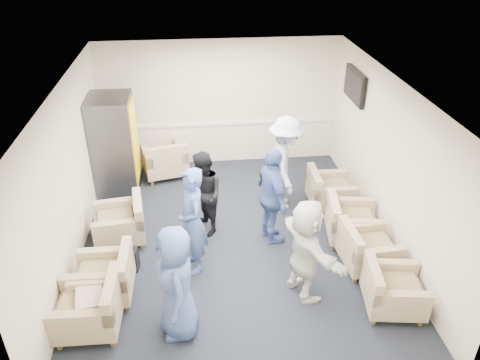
{
  "coord_description": "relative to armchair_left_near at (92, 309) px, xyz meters",
  "views": [
    {
      "loc": [
        -0.57,
        -6.36,
        4.81
      ],
      "look_at": [
        0.12,
        0.2,
        1.07
      ],
      "focal_mm": 35.0,
      "sensor_mm": 36.0,
      "label": 1
    }
  ],
  "objects": [
    {
      "name": "floor",
      "position": [
        2.02,
        1.7,
        -0.33
      ],
      "size": [
        6.0,
        6.0,
        0.0
      ],
      "primitive_type": "plane",
      "color": "black",
      "rests_on": "ground"
    },
    {
      "name": "ceiling",
      "position": [
        2.02,
        1.7,
        2.37
      ],
      "size": [
        6.0,
        6.0,
        0.0
      ],
      "primitive_type": "plane",
      "rotation": [
        3.14,
        0.0,
        0.0
      ],
      "color": "silver",
      "rests_on": "back_wall"
    },
    {
      "name": "back_wall",
      "position": [
        2.02,
        4.7,
        1.02
      ],
      "size": [
        5.0,
        0.02,
        2.7
      ],
      "primitive_type": "cube",
      "color": "beige",
      "rests_on": "floor"
    },
    {
      "name": "front_wall",
      "position": [
        2.02,
        -1.3,
        1.02
      ],
      "size": [
        5.0,
        0.02,
        2.7
      ],
      "primitive_type": "cube",
      "color": "beige",
      "rests_on": "floor"
    },
    {
      "name": "left_wall",
      "position": [
        -0.48,
        1.7,
        1.02
      ],
      "size": [
        0.02,
        6.0,
        2.7
      ],
      "primitive_type": "cube",
      "color": "beige",
      "rests_on": "floor"
    },
    {
      "name": "right_wall",
      "position": [
        4.52,
        1.7,
        1.02
      ],
      "size": [
        0.02,
        6.0,
        2.7
      ],
      "primitive_type": "cube",
      "color": "beige",
      "rests_on": "floor"
    },
    {
      "name": "chair_rail",
      "position": [
        2.02,
        4.68,
        0.57
      ],
      "size": [
        4.98,
        0.04,
        0.06
      ],
      "primitive_type": "cube",
      "color": "silver",
      "rests_on": "back_wall"
    },
    {
      "name": "tv",
      "position": [
        4.46,
        3.5,
        1.72
      ],
      "size": [
        0.1,
        1.0,
        0.58
      ],
      "color": "black",
      "rests_on": "right_wall"
    },
    {
      "name": "armchair_left_near",
      "position": [
        0.0,
        0.0,
        0.0
      ],
      "size": [
        0.84,
        0.84,
        0.66
      ],
      "rotation": [
        0.0,
        0.0,
        -1.6
      ],
      "color": "tan",
      "rests_on": "floor"
    },
    {
      "name": "armchair_left_mid",
      "position": [
        0.11,
        0.59,
        -0.01
      ],
      "size": [
        0.81,
        0.81,
        0.64
      ],
      "rotation": [
        0.0,
        0.0,
        -1.58
      ],
      "color": "tan",
      "rests_on": "floor"
    },
    {
      "name": "armchair_left_far",
      "position": [
        0.17,
        1.94,
        -0.0
      ],
      "size": [
        0.91,
        0.91,
        0.65
      ],
      "rotation": [
        0.0,
        0.0,
        -1.44
      ],
      "color": "tan",
      "rests_on": "floor"
    },
    {
      "name": "armchair_right_near",
      "position": [
        4.02,
        -0.06,
        -0.02
      ],
      "size": [
        0.87,
        0.87,
        0.62
      ],
      "rotation": [
        0.0,
        0.0,
        1.43
      ],
      "color": "tan",
      "rests_on": "floor"
    },
    {
      "name": "armchair_right_midnear",
      "position": [
        3.98,
        0.83,
        -0.01
      ],
      "size": [
        0.84,
        0.84,
        0.63
      ],
      "rotation": [
        0.0,
        0.0,
        1.63
      ],
      "color": "tan",
      "rests_on": "floor"
    },
    {
      "name": "armchair_right_midfar",
      "position": [
        3.94,
        1.58,
        -0.01
      ],
      "size": [
        0.91,
        0.91,
        0.64
      ],
      "rotation": [
        0.0,
        0.0,
        1.42
      ],
      "color": "tan",
      "rests_on": "floor"
    },
    {
      "name": "armchair_right_far",
      "position": [
        3.87,
        2.61,
        -0.01
      ],
      "size": [
        0.8,
        0.8,
        0.63
      ],
      "rotation": [
        0.0,
        0.0,
        1.55
      ],
      "color": "tan",
      "rests_on": "floor"
    },
    {
      "name": "armchair_corner",
      "position": [
        0.81,
        4.12,
        0.02
      ],
      "size": [
        1.04,
        1.04,
        0.69
      ],
      "rotation": [
        0.0,
        0.0,
        3.37
      ],
      "color": "tan",
      "rests_on": "floor"
    },
    {
      "name": "vending_machine",
      "position": [
        -0.07,
        3.61,
        0.65
      ],
      "size": [
        0.79,
        0.93,
        1.96
      ],
      "color": "#4D4D55",
      "rests_on": "floor"
    },
    {
      "name": "backpack",
      "position": [
        0.35,
        1.15,
        -0.09
      ],
      "size": [
        0.29,
        0.23,
        0.46
      ],
      "rotation": [
        0.0,
        0.0,
        -0.15
      ],
      "color": "black",
      "rests_on": "floor"
    },
    {
      "name": "pillow",
      "position": [
        -0.01,
        0.0,
        0.17
      ],
      "size": [
        0.41,
        0.5,
        0.13
      ],
      "primitive_type": "cube",
      "rotation": [
        0.0,
        0.0,
        -1.39
      ],
      "color": "beige",
      "rests_on": "armchair_left_near"
    },
    {
      "name": "person_front_left",
      "position": [
        1.13,
        -0.17,
        0.48
      ],
      "size": [
        0.62,
        0.86,
        1.62
      ],
      "primitive_type": "imported",
      "rotation": [
        0.0,
        0.0,
        -1.43
      ],
      "color": "#40589B",
      "rests_on": "floor"
    },
    {
      "name": "person_mid_left",
      "position": [
        1.35,
        1.1,
        0.54
      ],
      "size": [
        0.54,
        0.71,
        1.73
      ],
      "primitive_type": "imported",
      "rotation": [
        0.0,
        0.0,
        -1.34
      ],
      "color": "#40589B",
      "rests_on": "floor"
    },
    {
      "name": "person_back_left",
      "position": [
        1.55,
        2.03,
        0.42
      ],
      "size": [
        0.82,
        0.9,
        1.5
      ],
      "primitive_type": "imported",
      "rotation": [
        0.0,
        0.0,
        -1.14
      ],
      "color": "black",
      "rests_on": "floor"
    },
    {
      "name": "person_back_right",
      "position": [
        3.06,
        2.73,
        0.56
      ],
      "size": [
        0.76,
        1.21,
        1.78
      ],
      "primitive_type": "imported",
      "rotation": [
        0.0,
        0.0,
        1.48
      ],
      "color": "white",
      "rests_on": "floor"
    },
    {
      "name": "person_mid_right",
      "position": [
        2.64,
        1.68,
        0.52
      ],
      "size": [
        0.64,
        1.07,
        1.7
      ],
      "primitive_type": "imported",
      "rotation": [
        0.0,
        0.0,
        1.81
      ],
      "color": "#40589B",
      "rests_on": "floor"
    },
    {
      "name": "person_front_right",
      "position": [
        2.9,
        0.36,
        0.45
      ],
      "size": [
        0.91,
        1.51,
        1.56
      ],
      "primitive_type": "imported",
      "rotation": [
        0.0,
        0.0,
        1.91
      ],
      "color": "silver",
      "rests_on": "floor"
    }
  ]
}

